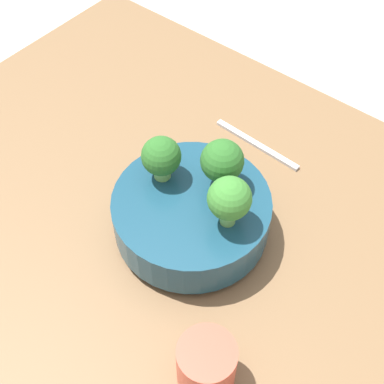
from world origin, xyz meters
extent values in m
plane|color=#ADA89E|center=(0.00, 0.00, 0.00)|extent=(6.00, 6.00, 0.00)
cube|color=brown|center=(0.00, 0.00, 0.02)|extent=(1.09, 0.86, 0.04)
cylinder|color=navy|center=(0.00, -0.03, 0.04)|extent=(0.10, 0.10, 0.01)
cylinder|color=navy|center=(0.00, -0.03, 0.08)|extent=(0.23, 0.23, 0.06)
cylinder|color=#7AB256|center=(0.06, -0.04, 0.12)|extent=(0.02, 0.02, 0.02)
sphere|color=#286023|center=(0.06, -0.04, 0.15)|extent=(0.06, 0.06, 0.06)
cylinder|color=#6BA34C|center=(-0.06, -0.03, 0.13)|extent=(0.02, 0.02, 0.03)
sphere|color=#387A2D|center=(-0.06, -0.03, 0.16)|extent=(0.06, 0.06, 0.06)
cylinder|color=#6BA34C|center=(-0.01, -0.08, 0.13)|extent=(0.02, 0.02, 0.03)
sphere|color=#286023|center=(-0.01, -0.08, 0.16)|extent=(0.06, 0.06, 0.06)
cylinder|color=#C64C38|center=(-0.15, 0.13, 0.08)|extent=(0.07, 0.07, 0.08)
cube|color=silver|center=(0.02, -0.24, 0.04)|extent=(0.17, 0.02, 0.01)
camera|label=1|loc=(-0.29, 0.32, 0.70)|focal=50.00mm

